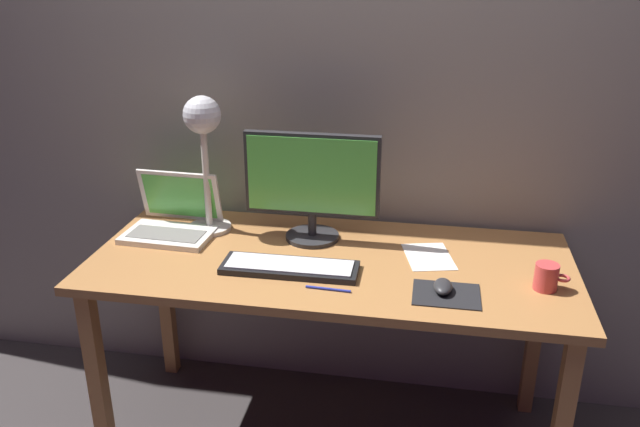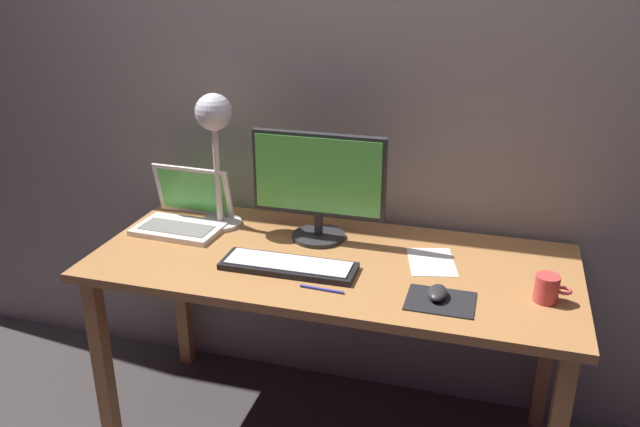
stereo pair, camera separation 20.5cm
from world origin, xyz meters
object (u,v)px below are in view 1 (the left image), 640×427
object	(u,v)px
keyboard_main	(290,267)
pen	(328,289)
desk_lamp	(203,135)
mouse	(443,286)
laptop	(174,216)
coffee_mug	(547,277)
monitor	(312,182)

from	to	relation	value
keyboard_main	pen	world-z (taller)	keyboard_main
desk_lamp	mouse	world-z (taller)	desk_lamp
mouse	keyboard_main	bearing A→B (deg)	173.01
keyboard_main	laptop	distance (m)	0.54
desk_lamp	coffee_mug	bearing A→B (deg)	-12.61
mouse	coffee_mug	distance (m)	0.32
desk_lamp	pen	xyz separation A→B (m)	(0.51, -0.38, -0.36)
pen	desk_lamp	bearing A→B (deg)	143.01
monitor	coffee_mug	xyz separation A→B (m)	(0.77, -0.24, -0.17)
monitor	desk_lamp	bearing A→B (deg)	177.74
mouse	pen	world-z (taller)	mouse
monitor	mouse	size ratio (longest dim) A/B	4.91
keyboard_main	desk_lamp	world-z (taller)	desk_lamp
desk_lamp	mouse	bearing A→B (deg)	-21.52
laptop	mouse	size ratio (longest dim) A/B	3.34
monitor	pen	world-z (taller)	monitor
keyboard_main	coffee_mug	size ratio (longest dim) A/B	4.15
monitor	desk_lamp	world-z (taller)	desk_lamp
laptop	mouse	xyz separation A→B (m)	(0.97, -0.29, -0.04)
mouse	coffee_mug	xyz separation A→B (m)	(0.31, 0.08, 0.02)
desk_lamp	pen	distance (m)	0.73
mouse	desk_lamp	bearing A→B (deg)	158.48
monitor	laptop	bearing A→B (deg)	-176.86
keyboard_main	mouse	bearing A→B (deg)	-6.99
laptop	mouse	world-z (taller)	laptop
laptop	coffee_mug	bearing A→B (deg)	-9.61
keyboard_main	pen	distance (m)	0.18
monitor	desk_lamp	size ratio (longest dim) A/B	0.95
monitor	keyboard_main	bearing A→B (deg)	-95.33
mouse	laptop	bearing A→B (deg)	163.22
laptop	keyboard_main	bearing A→B (deg)	-25.70
keyboard_main	mouse	world-z (taller)	mouse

